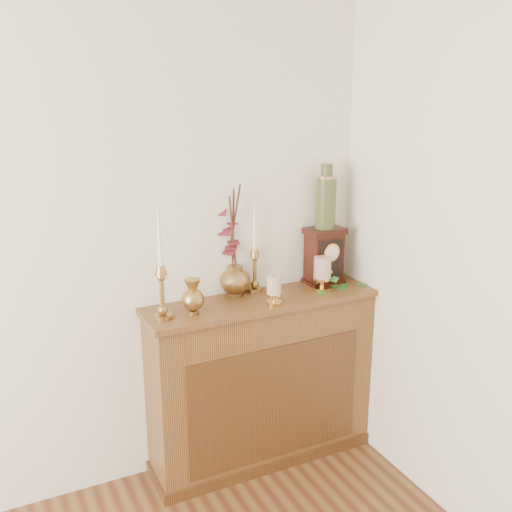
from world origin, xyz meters
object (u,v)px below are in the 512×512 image
ginger_jar (229,244)px  mantel_clock (324,256)px  ceramic_vase (326,200)px  candlestick_center (255,263)px  bud_vase (193,297)px  candlestick_left (161,284)px

ginger_jar → mantel_clock: 0.54m
ginger_jar → ceramic_vase: size_ratio=1.71×
candlestick_center → ginger_jar: 0.17m
bud_vase → ceramic_vase: (0.80, 0.12, 0.37)m
candlestick_left → bud_vase: candlestick_left is taller
candlestick_left → bud_vase: bearing=-3.3°
candlestick_left → ginger_jar: (0.42, 0.19, 0.09)m
bud_vase → ceramic_vase: size_ratio=0.51×
candlestick_left → ceramic_vase: 1.00m
ginger_jar → ceramic_vase: (0.52, -0.08, 0.20)m
candlestick_center → bud_vase: bearing=-158.7°
candlestick_center → bud_vase: 0.44m
candlestick_center → ceramic_vase: bearing=-5.3°
candlestick_center → bud_vase: candlestick_center is taller
candlestick_center → mantel_clock: candlestick_center is taller
bud_vase → mantel_clock: (0.80, 0.12, 0.06)m
candlestick_center → candlestick_left: bearing=-164.9°
bud_vase → mantel_clock: mantel_clock is taller
candlestick_center → mantel_clock: size_ratio=1.54×
candlestick_center → ceramic_vase: ceramic_vase is taller
mantel_clock → candlestick_left: bearing=-175.4°
ceramic_vase → candlestick_center: bearing=174.7°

